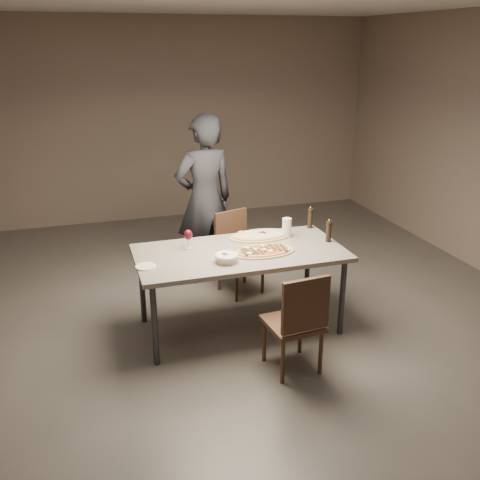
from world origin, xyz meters
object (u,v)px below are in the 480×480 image
object	(u,v)px
dining_table	(240,257)
diner	(205,200)
chair_far	(236,247)
zucchini_pizza	(263,251)
ham_pizza	(261,235)
chair_near	(298,319)
pepper_mill_left	(329,231)
carafe	(287,228)
bread_basket	(226,257)

from	to	relation	value
dining_table	diner	world-z (taller)	diner
chair_far	zucchini_pizza	bearing A→B (deg)	70.75
dining_table	diner	bearing A→B (deg)	91.67
chair_far	ham_pizza	bearing A→B (deg)	82.13
ham_pizza	diner	bearing A→B (deg)	133.72
chair_near	chair_far	bearing A→B (deg)	84.87
chair_near	diner	world-z (taller)	diner
zucchini_pizza	pepper_mill_left	world-z (taller)	pepper_mill_left
zucchini_pizza	carafe	size ratio (longest dim) A/B	3.10
diner	bread_basket	bearing A→B (deg)	72.29
dining_table	chair_near	world-z (taller)	chair_near
diner	pepper_mill_left	bearing A→B (deg)	115.24
ham_pizza	chair_far	distance (m)	0.59
dining_table	carafe	distance (m)	0.58
chair_far	pepper_mill_left	bearing A→B (deg)	110.39
pepper_mill_left	carafe	distance (m)	0.39
ham_pizza	carafe	xyz separation A→B (m)	(0.23, -0.06, 0.07)
zucchini_pizza	chair_near	xyz separation A→B (m)	(0.03, -0.70, -0.29)
ham_pizza	bread_basket	size ratio (longest dim) A/B	3.00
dining_table	carafe	world-z (taller)	carafe
carafe	diner	size ratio (longest dim) A/B	0.10
zucchini_pizza	bread_basket	distance (m)	0.37
pepper_mill_left	chair_near	size ratio (longest dim) A/B	0.25
diner	ham_pizza	bearing A→B (deg)	99.16
zucchini_pizza	carafe	distance (m)	0.48
chair_near	pepper_mill_left	bearing A→B (deg)	46.55
carafe	chair_near	world-z (taller)	carafe
chair_far	chair_near	bearing A→B (deg)	72.78
pepper_mill_left	diner	distance (m)	1.45
pepper_mill_left	chair_far	xyz separation A→B (m)	(-0.63, 0.81, -0.38)
zucchini_pizza	chair_far	size ratio (longest dim) A/B	0.66
zucchini_pizza	carafe	bearing A→B (deg)	57.70
ham_pizza	bread_basket	bearing A→B (deg)	-110.92
ham_pizza	pepper_mill_left	world-z (taller)	pepper_mill_left
carafe	zucchini_pizza	bearing A→B (deg)	-136.91
carafe	chair_near	size ratio (longest dim) A/B	0.21
chair_far	carafe	bearing A→B (deg)	101.56
ham_pizza	carafe	world-z (taller)	carafe
bread_basket	carafe	world-z (taller)	carafe
bread_basket	carafe	distance (m)	0.82
chair_near	diner	bearing A→B (deg)	91.78
bread_basket	chair_far	size ratio (longest dim) A/B	0.24
bread_basket	chair_far	world-z (taller)	chair_far
zucchini_pizza	dining_table	bearing A→B (deg)	163.45
ham_pizza	bread_basket	distance (m)	0.68
pepper_mill_left	bread_basket	bearing A→B (deg)	-169.62
dining_table	chair_far	bearing A→B (deg)	75.41
pepper_mill_left	chair_far	distance (m)	1.09
pepper_mill_left	chair_far	world-z (taller)	pepper_mill_left
ham_pizza	pepper_mill_left	xyz separation A→B (m)	(0.54, -0.30, 0.08)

